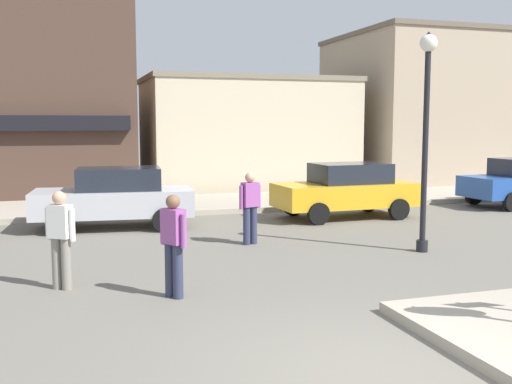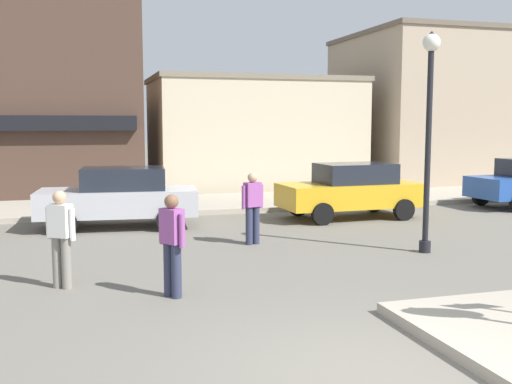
{
  "view_description": "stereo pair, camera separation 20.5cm",
  "coord_description": "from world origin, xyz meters",
  "px_view_note": "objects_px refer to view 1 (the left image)",
  "views": [
    {
      "loc": [
        -3.14,
        -5.37,
        2.69
      ],
      "look_at": [
        0.0,
        4.5,
        1.5
      ],
      "focal_mm": 42.0,
      "sensor_mm": 36.0,
      "label": 1
    },
    {
      "loc": [
        -2.94,
        -5.43,
        2.69
      ],
      "look_at": [
        0.0,
        4.5,
        1.5
      ],
      "focal_mm": 42.0,
      "sensor_mm": 36.0,
      "label": 2
    }
  ],
  "objects_px": {
    "lamp_post": "(426,110)",
    "pedestrian_kerb_side": "(250,206)",
    "pedestrian_crossing_far": "(174,242)",
    "parked_car_second": "(346,190)",
    "parked_car_nearest": "(115,197)",
    "pedestrian_crossing_near": "(61,237)"
  },
  "relations": [
    {
      "from": "lamp_post",
      "to": "pedestrian_kerb_side",
      "type": "height_order",
      "value": "lamp_post"
    },
    {
      "from": "pedestrian_crossing_far",
      "to": "pedestrian_kerb_side",
      "type": "distance_m",
      "value": 4.26
    },
    {
      "from": "parked_car_second",
      "to": "pedestrian_kerb_side",
      "type": "bearing_deg",
      "value": -143.24
    },
    {
      "from": "parked_car_nearest",
      "to": "pedestrian_kerb_side",
      "type": "height_order",
      "value": "pedestrian_kerb_side"
    },
    {
      "from": "lamp_post",
      "to": "pedestrian_crossing_far",
      "type": "height_order",
      "value": "lamp_post"
    },
    {
      "from": "pedestrian_crossing_far",
      "to": "pedestrian_kerb_side",
      "type": "bearing_deg",
      "value": 56.87
    },
    {
      "from": "pedestrian_crossing_far",
      "to": "pedestrian_kerb_side",
      "type": "xyz_separation_m",
      "value": [
        2.33,
        3.57,
        0.0
      ]
    },
    {
      "from": "lamp_post",
      "to": "parked_car_nearest",
      "type": "bearing_deg",
      "value": 140.51
    },
    {
      "from": "parked_car_nearest",
      "to": "pedestrian_crossing_far",
      "type": "distance_m",
      "value": 6.63
    },
    {
      "from": "parked_car_second",
      "to": "pedestrian_crossing_far",
      "type": "relative_size",
      "value": 2.52
    },
    {
      "from": "pedestrian_crossing_near",
      "to": "pedestrian_crossing_far",
      "type": "height_order",
      "value": "same"
    },
    {
      "from": "pedestrian_crossing_far",
      "to": "lamp_post",
      "type": "bearing_deg",
      "value": 17.33
    },
    {
      "from": "parked_car_nearest",
      "to": "parked_car_second",
      "type": "height_order",
      "value": "same"
    },
    {
      "from": "parked_car_nearest",
      "to": "lamp_post",
      "type": "bearing_deg",
      "value": -39.49
    },
    {
      "from": "lamp_post",
      "to": "parked_car_nearest",
      "type": "height_order",
      "value": "lamp_post"
    },
    {
      "from": "lamp_post",
      "to": "parked_car_nearest",
      "type": "relative_size",
      "value": 1.09
    },
    {
      "from": "lamp_post",
      "to": "pedestrian_crossing_far",
      "type": "distance_m",
      "value": 6.19
    },
    {
      "from": "pedestrian_crossing_near",
      "to": "pedestrian_kerb_side",
      "type": "bearing_deg",
      "value": 32.61
    },
    {
      "from": "parked_car_nearest",
      "to": "parked_car_second",
      "type": "bearing_deg",
      "value": -2.3
    },
    {
      "from": "parked_car_second",
      "to": "pedestrian_crossing_near",
      "type": "relative_size",
      "value": 2.52
    },
    {
      "from": "lamp_post",
      "to": "pedestrian_crossing_far",
      "type": "xyz_separation_m",
      "value": [
        -5.56,
        -1.74,
        -2.09
      ]
    },
    {
      "from": "pedestrian_crossing_near",
      "to": "parked_car_nearest",
      "type": "bearing_deg",
      "value": 76.98
    }
  ]
}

